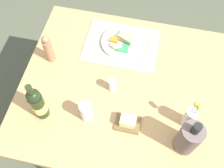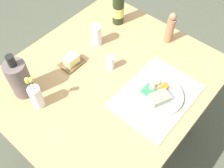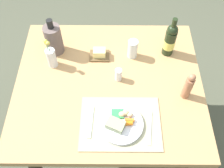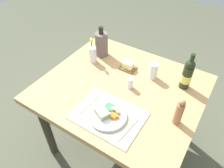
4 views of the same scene
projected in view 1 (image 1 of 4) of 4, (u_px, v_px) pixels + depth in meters
name	position (u px, v px, depth m)	size (l,w,h in m)	color
ground_plane	(120.00, 132.00, 2.18)	(8.00, 8.00, 0.00)	#4F513F
dining_table	(123.00, 94.00, 1.59)	(1.17, 1.03, 0.78)	tan
placemat	(121.00, 45.00, 1.64)	(0.45, 0.34, 0.01)	tan
dinner_plate	(122.00, 42.00, 1.63)	(0.25, 0.25, 0.06)	white
fork	(148.00, 50.00, 1.62)	(0.02, 0.20, 0.01)	silver
knife	(97.00, 36.00, 1.67)	(0.02, 0.20, 0.01)	silver
wine_bottle	(37.00, 103.00, 1.32)	(0.07, 0.07, 0.29)	black
pepper_mill	(48.00, 49.00, 1.51)	(0.05, 0.05, 0.20)	#A86E4D
water_tumbler	(86.00, 112.00, 1.36)	(0.06, 0.06, 0.13)	silver
salt_shaker	(112.00, 85.00, 1.46)	(0.04, 0.04, 0.09)	white
butter_dish	(128.00, 122.00, 1.37)	(0.13, 0.10, 0.06)	brown
cooler_bottle	(189.00, 138.00, 1.24)	(0.11, 0.11, 0.27)	#655551
flower_vase	(190.00, 117.00, 1.33)	(0.06, 0.06, 0.23)	silver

